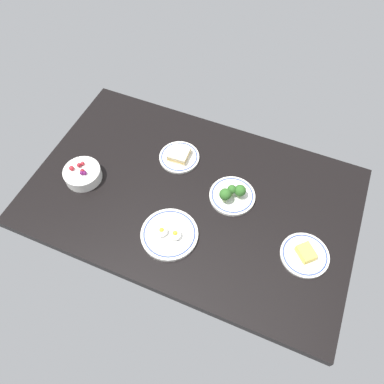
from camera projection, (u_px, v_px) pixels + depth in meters
dining_table at (192, 197)px, 154.43cm from camera, size 131.86×82.81×4.00cm
plate_sandwich at (179, 156)px, 162.10cm from camera, size 17.41×17.41×4.29cm
plate_broccoli at (232, 194)px, 150.16cm from camera, size 18.60×18.60×8.13cm
plate_eggs at (169, 234)px, 141.72cm from camera, size 21.93×21.93×4.88cm
plate_cheese at (305, 254)px, 137.17cm from camera, size 17.99×17.99×4.18cm
bowl_berries at (83, 174)px, 155.11cm from camera, size 15.46×15.46×6.84cm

